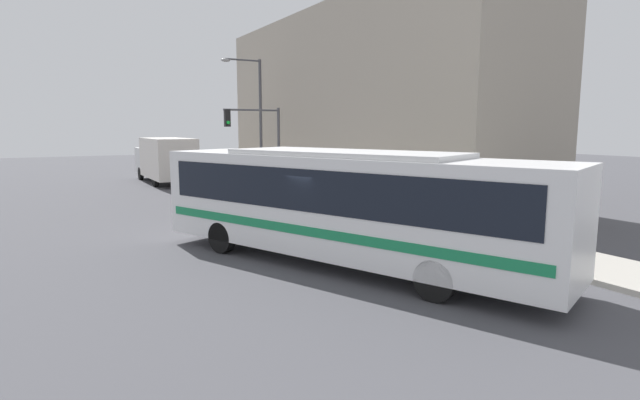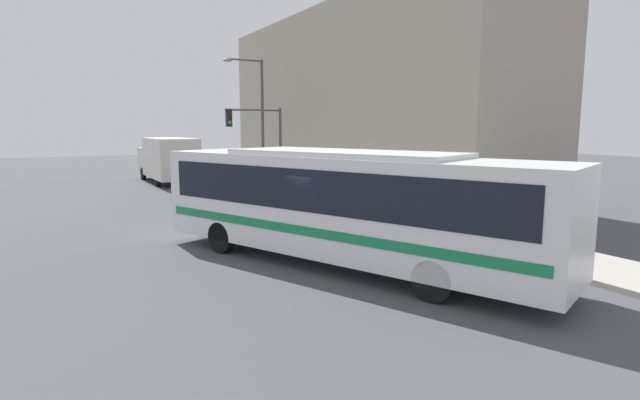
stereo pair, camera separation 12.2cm
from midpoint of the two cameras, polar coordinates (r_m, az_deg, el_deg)
name	(u,v)px [view 2 (the right image)]	position (r m, az deg, el deg)	size (l,w,h in m)	color
ground_plane	(318,260)	(14.26, 0.05, -6.83)	(120.00, 120.00, 0.00)	#47474C
sidewalk	(250,181)	(34.56, -7.92, 2.16)	(2.62, 70.00, 0.15)	#A8A399
building_facade	(360,102)	(30.24, 4.66, 11.05)	(6.00, 24.11, 10.38)	#9E9384
city_bus	(342,200)	(13.37, 2.84, -0.01)	(6.76, 11.82, 3.11)	white
delivery_truck	(167,158)	(35.18, -16.97, 4.56)	(2.50, 8.29, 3.02)	silver
fire_hydrant	(359,203)	(21.38, 4.68, -0.35)	(0.21, 0.28, 0.73)	gold
traffic_light_pole	(261,134)	(27.93, -6.69, 7.55)	(3.28, 0.35, 4.66)	#47474C
parking_meter	(314,182)	(24.76, -0.59, 2.08)	(0.14, 0.14, 1.32)	#47474C
street_lamp	(258,112)	(30.87, -7.02, 9.93)	(2.51, 0.28, 7.61)	#47474C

